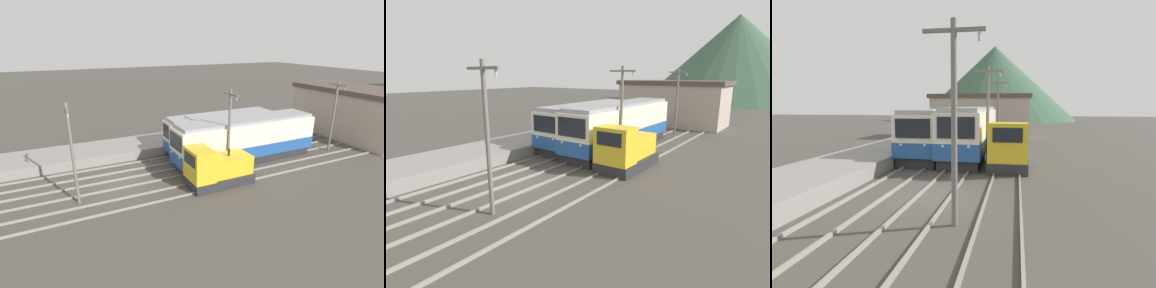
{
  "view_description": "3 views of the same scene",
  "coord_description": "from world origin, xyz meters",
  "views": [
    {
      "loc": [
        20.59,
        -4.04,
        10.14
      ],
      "look_at": [
        -1.18,
        6.43,
        1.76
      ],
      "focal_mm": 28.0,
      "sensor_mm": 36.0,
      "label": 1
    },
    {
      "loc": [
        12.17,
        -10.73,
        6.07
      ],
      "look_at": [
        -0.26,
        5.68,
        1.3
      ],
      "focal_mm": 28.0,
      "sensor_mm": 36.0,
      "label": 2
    },
    {
      "loc": [
        3.68,
        -12.66,
        4.03
      ],
      "look_at": [
        0.58,
        5.0,
        1.69
      ],
      "focal_mm": 28.0,
      "sensor_mm": 36.0,
      "label": 3
    }
  ],
  "objects": [
    {
      "name": "station_building",
      "position": [
        -0.89,
        26.0,
        2.72
      ],
      "size": [
        12.6,
        6.3,
        5.39
      ],
      "color": "#AD9E8E",
      "rests_on": "ground"
    },
    {
      "name": "track_left",
      "position": [
        -2.6,
        0.0,
        0.07
      ],
      "size": [
        1.54,
        60.0,
        0.14
      ],
      "color": "gray",
      "rests_on": "ground"
    },
    {
      "name": "mountain_backdrop",
      "position": [
        -2.46,
        70.95,
        9.9
      ],
      "size": [
        42.64,
        42.64,
        19.8
      ],
      "color": "#3D5B47",
      "rests_on": "ground"
    },
    {
      "name": "catenary_mast_near",
      "position": [
        1.71,
        -3.22,
        3.66
      ],
      "size": [
        2.0,
        0.2,
        6.69
      ],
      "color": "slate",
      "rests_on": "ground"
    },
    {
      "name": "catenary_mast_mid",
      "position": [
        1.71,
        8.26,
        3.66
      ],
      "size": [
        2.0,
        0.2,
        6.69
      ],
      "color": "slate",
      "rests_on": "ground"
    },
    {
      "name": "shunting_locomotive",
      "position": [
        3.2,
        6.3,
        1.21
      ],
      "size": [
        2.4,
        4.9,
        3.0
      ],
      "color": "#28282B",
      "rests_on": "ground"
    },
    {
      "name": "ground_plane",
      "position": [
        0.0,
        0.0,
        0.0
      ],
      "size": [
        200.0,
        200.0,
        0.0
      ],
      "primitive_type": "plane",
      "color": "#47423D"
    },
    {
      "name": "commuter_train_left",
      "position": [
        -2.6,
        10.17,
        1.72
      ],
      "size": [
        2.84,
        10.83,
        3.7
      ],
      "color": "#28282B",
      "rests_on": "ground"
    },
    {
      "name": "track_center",
      "position": [
        0.2,
        0.0,
        0.07
      ],
      "size": [
        1.54,
        60.0,
        0.14
      ],
      "color": "gray",
      "rests_on": "ground"
    },
    {
      "name": "commuter_train_center",
      "position": [
        0.2,
        10.92,
        1.79
      ],
      "size": [
        2.84,
        13.29,
        3.86
      ],
      "color": "#28282B",
      "rests_on": "ground"
    },
    {
      "name": "catenary_mast_far",
      "position": [
        1.71,
        19.75,
        3.66
      ],
      "size": [
        2.0,
        0.2,
        6.69
      ],
      "color": "slate",
      "rests_on": "ground"
    },
    {
      "name": "platform_left",
      "position": [
        -6.25,
        0.0,
        0.42
      ],
      "size": [
        4.5,
        54.0,
        0.83
      ],
      "primitive_type": "cube",
      "color": "gray",
      "rests_on": "ground"
    },
    {
      "name": "track_right",
      "position": [
        3.2,
        0.0,
        0.07
      ],
      "size": [
        1.54,
        60.0,
        0.14
      ],
      "color": "gray",
      "rests_on": "ground"
    }
  ]
}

